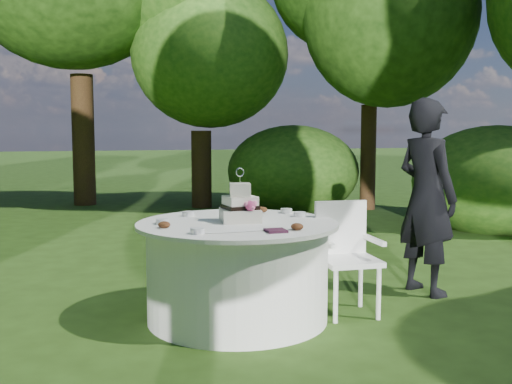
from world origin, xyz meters
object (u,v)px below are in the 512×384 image
at_px(napkins, 276,231).
at_px(chair, 345,249).
at_px(cake, 240,207).
at_px(table, 238,270).
at_px(guest, 427,197).

bearing_deg(napkins, chair, 31.64).
bearing_deg(napkins, cake, 102.55).
distance_m(napkins, table, 0.66).
height_order(napkins, chair, chair).
height_order(table, cake, cake).
bearing_deg(table, cake, 35.36).
bearing_deg(napkins, guest, 25.06).
bearing_deg(chair, napkins, -148.36).
distance_m(table, chair, 0.90).
xyz_separation_m(cake, chair, (0.86, -0.07, -0.36)).
relative_size(guest, chair, 1.96).
height_order(guest, table, guest).
distance_m(napkins, cake, 0.55).
bearing_deg(cake, guest, 8.08).
height_order(cake, chair, cake).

